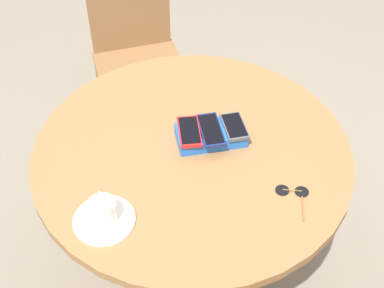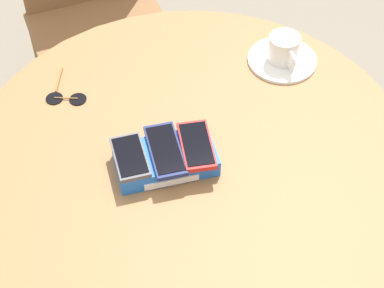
# 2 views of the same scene
# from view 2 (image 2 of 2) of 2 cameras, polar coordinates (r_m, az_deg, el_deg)

# --- Properties ---
(round_table) EXTENTS (0.97, 0.97, 0.74)m
(round_table) POSITION_cam_2_polar(r_m,az_deg,el_deg) (1.47, 0.00, -3.71)
(round_table) COLOR #2D2D2D
(round_table) RESTS_ON ground_plane
(phone_box) EXTENTS (0.22, 0.13, 0.04)m
(phone_box) POSITION_cam_2_polar(r_m,az_deg,el_deg) (1.33, -2.37, -1.38)
(phone_box) COLOR blue
(phone_box) RESTS_ON round_table
(phone_gray) EXTENTS (0.07, 0.12, 0.01)m
(phone_gray) POSITION_cam_2_polar(r_m,az_deg,el_deg) (1.31, -5.53, -1.15)
(phone_gray) COLOR #515156
(phone_gray) RESTS_ON phone_box
(phone_navy) EXTENTS (0.08, 0.15, 0.01)m
(phone_navy) POSITION_cam_2_polar(r_m,az_deg,el_deg) (1.31, -2.39, -0.54)
(phone_navy) COLOR navy
(phone_navy) RESTS_ON phone_box
(phone_red) EXTENTS (0.08, 0.14, 0.01)m
(phone_red) POSITION_cam_2_polar(r_m,az_deg,el_deg) (1.32, 0.37, -0.13)
(phone_red) COLOR red
(phone_red) RESTS_ON phone_box
(saucer) EXTENTS (0.17, 0.17, 0.01)m
(saucer) POSITION_cam_2_polar(r_m,az_deg,el_deg) (1.58, 8.01, 7.41)
(saucer) COLOR white
(saucer) RESTS_ON round_table
(coffee_cup) EXTENTS (0.07, 0.10, 0.07)m
(coffee_cup) POSITION_cam_2_polar(r_m,az_deg,el_deg) (1.56, 8.19, 8.41)
(coffee_cup) COLOR white
(coffee_cup) RESTS_ON saucer
(sunglasses) EXTENTS (0.09, 0.14, 0.01)m
(sunglasses) POSITION_cam_2_polar(r_m,az_deg,el_deg) (1.51, -11.20, 4.17)
(sunglasses) COLOR black
(sunglasses) RESTS_ON round_table
(chair_near_window) EXTENTS (0.45, 0.45, 0.90)m
(chair_near_window) POSITION_cam_2_polar(r_m,az_deg,el_deg) (2.15, -8.42, 11.02)
(chair_near_window) COLOR brown
(chair_near_window) RESTS_ON ground_plane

